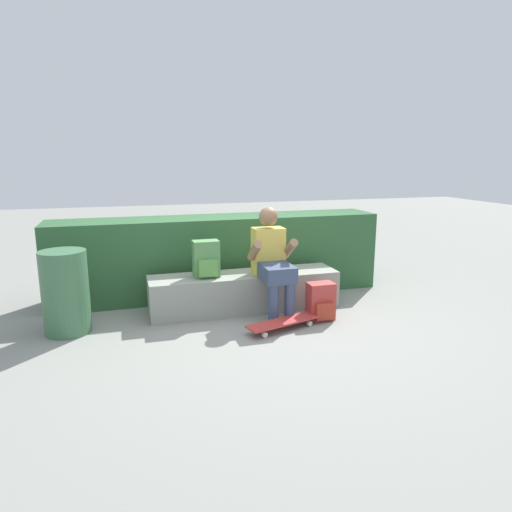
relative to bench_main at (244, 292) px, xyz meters
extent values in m
plane|color=gray|center=(0.00, -0.40, -0.21)|extent=(24.00, 24.00, 0.00)
cube|color=gray|center=(0.00, 0.00, 0.00)|extent=(2.13, 0.49, 0.42)
cube|color=gold|center=(0.26, -0.07, 0.47)|extent=(0.34, 0.22, 0.52)
sphere|color=#8C6647|center=(0.26, -0.07, 0.86)|extent=(0.21, 0.21, 0.21)
cube|color=#384766|center=(0.26, -0.38, 0.30)|extent=(0.32, 0.40, 0.17)
cylinder|color=#384766|center=(0.17, -0.53, 0.00)|extent=(0.11, 0.11, 0.42)
cylinder|color=#384766|center=(0.35, -0.53, 0.00)|extent=(0.11, 0.11, 0.42)
cylinder|color=#8C6647|center=(0.06, -0.21, 0.51)|extent=(0.09, 0.33, 0.27)
cylinder|color=#8C6647|center=(0.46, -0.21, 0.51)|extent=(0.09, 0.33, 0.27)
cube|color=#BC3833|center=(0.22, -0.70, -0.13)|extent=(0.82, 0.43, 0.02)
cylinder|color=silver|center=(0.46, -0.55, -0.18)|extent=(0.06, 0.05, 0.05)
cylinder|color=silver|center=(0.51, -0.69, -0.18)|extent=(0.06, 0.05, 0.05)
cylinder|color=silver|center=(-0.07, -0.71, -0.18)|extent=(0.06, 0.05, 0.05)
cylinder|color=silver|center=(-0.03, -0.86, -0.18)|extent=(0.06, 0.05, 0.05)
cube|color=#51894C|center=(-0.43, 0.00, 0.41)|extent=(0.28, 0.18, 0.40)
cube|color=#579945|center=(-0.43, -0.11, 0.33)|extent=(0.20, 0.05, 0.18)
cube|color=#B23833|center=(0.70, -0.53, -0.01)|extent=(0.28, 0.18, 0.40)
cube|color=#A93523|center=(0.70, -0.65, -0.09)|extent=(0.20, 0.05, 0.18)
cube|color=#2C5832|center=(-0.14, 0.71, 0.28)|extent=(4.05, 0.64, 0.98)
cylinder|color=#3D6B47|center=(-1.86, -0.17, 0.20)|extent=(0.45, 0.45, 0.83)
camera|label=1|loc=(-1.29, -4.80, 1.51)|focal=32.10mm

